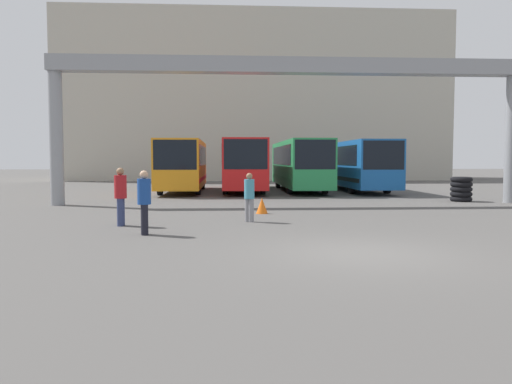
# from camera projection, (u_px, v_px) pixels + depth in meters

# --- Properties ---
(ground_plane) EXTENTS (200.00, 200.00, 0.00)m
(ground_plane) POSITION_uv_depth(u_px,v_px,m) (362.00, 253.00, 10.82)
(ground_plane) COLOR #514F4C
(building_backdrop) EXTENTS (38.83, 12.00, 16.59)m
(building_backdrop) POSITION_uv_depth(u_px,v_px,m) (253.00, 102.00, 53.57)
(building_backdrop) COLOR #B7B2A3
(building_backdrop) RESTS_ON ground
(overhead_gantry) EXTENTS (21.60, 0.80, 6.65)m
(overhead_gantry) POSITION_uv_depth(u_px,v_px,m) (290.00, 85.00, 22.69)
(overhead_gantry) COLOR gray
(overhead_gantry) RESTS_ON ground
(bus_slot_0) EXTENTS (2.54, 10.02, 3.21)m
(bus_slot_0) POSITION_uv_depth(u_px,v_px,m) (183.00, 163.00, 31.53)
(bus_slot_0) COLOR orange
(bus_slot_0) RESTS_ON ground
(bus_slot_1) EXTENTS (2.59, 11.81, 3.25)m
(bus_slot_1) POSITION_uv_depth(u_px,v_px,m) (242.00, 162.00, 32.65)
(bus_slot_1) COLOR red
(bus_slot_1) RESTS_ON ground
(bus_slot_2) EXTENTS (2.46, 11.94, 3.23)m
(bus_slot_2) POSITION_uv_depth(u_px,v_px,m) (299.00, 163.00, 32.94)
(bus_slot_2) COLOR #268C4C
(bus_slot_2) RESTS_ON ground
(bus_slot_3) EXTENTS (2.53, 12.23, 3.19)m
(bus_slot_3) POSITION_uv_depth(u_px,v_px,m) (355.00, 163.00, 33.31)
(bus_slot_3) COLOR #1959A5
(bus_slot_3) RESTS_ON ground
(pedestrian_mid_right) EXTENTS (0.36, 0.36, 1.75)m
(pedestrian_mid_right) POSITION_uv_depth(u_px,v_px,m) (144.00, 201.00, 13.48)
(pedestrian_mid_right) COLOR black
(pedestrian_mid_right) RESTS_ON ground
(pedestrian_near_center) EXTENTS (0.37, 0.37, 1.79)m
(pedestrian_near_center) POSITION_uv_depth(u_px,v_px,m) (121.00, 195.00, 15.31)
(pedestrian_near_center) COLOR navy
(pedestrian_near_center) RESTS_ON ground
(pedestrian_near_left) EXTENTS (0.33, 0.33, 1.60)m
(pedestrian_near_left) POSITION_uv_depth(u_px,v_px,m) (249.00, 196.00, 16.30)
(pedestrian_near_left) COLOR gray
(pedestrian_near_left) RESTS_ON ground
(traffic_cone) EXTENTS (0.44, 0.44, 0.60)m
(traffic_cone) POSITION_uv_depth(u_px,v_px,m) (262.00, 206.00, 18.86)
(traffic_cone) COLOR orange
(traffic_cone) RESTS_ON ground
(tire_stack) EXTENTS (1.04, 1.04, 1.20)m
(tire_stack) POSITION_uv_depth(u_px,v_px,m) (461.00, 189.00, 24.41)
(tire_stack) COLOR black
(tire_stack) RESTS_ON ground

